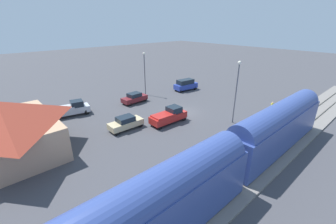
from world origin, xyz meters
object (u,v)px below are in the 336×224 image
Objects in this scene: pickup_silver at (71,109)px; pickup_red at (169,116)px; station_building at (4,128)px; light_pole_near_platform at (237,86)px; suv_blue at (186,85)px; light_pole_lot_center at (145,69)px; sedan_maroon at (134,98)px; pedestrian_waiting_far at (272,106)px; sedan_tan at (126,123)px; pedestrian_on_platform at (239,128)px.

pickup_red is (-11.72, -9.13, 0.00)m from pickup_silver.
light_pole_near_platform is (-11.20, -24.31, 2.20)m from station_building.
light_pole_near_platform reaches higher than suv_blue.
pickup_red is 14.07m from light_pole_lot_center.
sedan_maroon is 6.29m from light_pole_lot_center.
pickup_silver is at bearing 48.60° from pedestrian_waiting_far.
pickup_silver is 0.71× the size of light_pole_lot_center.
sedan_maroon is at bearing 120.14° from light_pole_lot_center.
station_building is 24.14m from light_pole_lot_center.
sedan_maroon is (0.62, 12.11, -0.27)m from suv_blue.
sedan_maroon is (7.75, -6.58, 0.00)m from sedan_tan.
station_building is 26.85m from light_pole_near_platform.
pickup_red is 1.18× the size of sedan_maroon.
light_pole_lot_center is at bearing 4.19° from light_pole_near_platform.
light_pole_lot_center is at bearing 21.80° from pedestrian_waiting_far.
pedestrian_waiting_far is 21.67m from sedan_tan.
suv_blue is 0.60× the size of light_pole_near_platform.
sedan_tan and sedan_maroon have the same top height.
pedestrian_on_platform is at bearing -141.62° from sedan_tan.
pedestrian_waiting_far is 0.34× the size of suv_blue.
suv_blue is 9.36m from light_pole_lot_center.
pickup_red is (-2.32, -5.51, 0.15)m from sedan_tan.
pedestrian_on_platform is 0.37× the size of sedan_maroon.
sedan_tan is (11.10, 8.79, -0.40)m from pedestrian_on_platform.
station_building is 34.02m from pedestrian_waiting_far.
sedan_tan is 0.80× the size of pickup_silver.
pedestrian_on_platform is 0.20× the size of light_pole_near_platform.
pedestrian_waiting_far is at bearing -179.13° from suv_blue.
pickup_red is 0.69× the size of light_pole_lot_center.
pickup_silver is (19.90, 22.58, -0.25)m from pedestrian_waiting_far.
suv_blue reaches higher than pedestrian_on_platform.
light_pole_near_platform is at bearing 72.15° from pedestrian_waiting_far.
sedan_tan is at bearing 38.38° from pedestrian_on_platform.
pickup_red is at bearing -112.81° from sedan_tan.
pedestrian_waiting_far is at bearing -118.97° from sedan_tan.
station_building is 2.09× the size of pickup_silver.
station_building is at bearing 97.74° from suv_blue.
light_pole_lot_center is (18.42, 1.35, -0.31)m from light_pole_near_platform.
pickup_red is (8.18, 13.45, -0.25)m from pedestrian_waiting_far.
pedestrian_on_platform is 14.16m from sedan_tan.
pedestrian_waiting_far is at bearing -121.31° from pickup_red.
sedan_tan is 0.83× the size of pickup_red.
suv_blue is 16.22m from pickup_red.
pickup_silver is 1.04× the size of pickup_red.
sedan_tan is (-2.93, -12.25, -2.21)m from station_building.
pedestrian_waiting_far is 8.29m from light_pole_near_platform.
suv_blue is at bearing -92.91° from sedan_maroon.
pedestrian_waiting_far is 30.10m from pickup_silver.
pickup_silver is (2.27, 22.31, -0.12)m from suv_blue.
pedestrian_waiting_far is at bearing -86.62° from pedestrian_on_platform.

